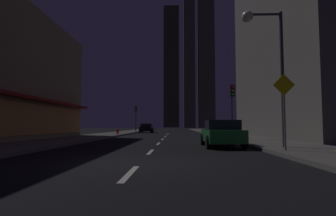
% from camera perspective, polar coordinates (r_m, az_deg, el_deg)
% --- Properties ---
extents(ground_plane, '(78.00, 136.00, 0.10)m').
position_cam_1_polar(ground_plane, '(40.44, 0.15, -5.51)').
color(ground_plane, black).
extents(sidewalk_right, '(4.00, 76.00, 0.15)m').
position_cam_1_polar(sidewalk_right, '(40.85, 10.05, -5.26)').
color(sidewalk_right, '#605E59').
rests_on(sidewalk_right, ground).
extents(sidewalk_left, '(4.00, 76.00, 0.15)m').
position_cam_1_polar(sidewalk_left, '(41.23, -9.67, -5.25)').
color(sidewalk_left, '#605E59').
rests_on(sidewalk_left, ground).
extents(lane_marking_center, '(0.16, 33.40, 0.01)m').
position_cam_1_polar(lane_marking_center, '(22.06, -1.18, -6.80)').
color(lane_marking_center, silver).
rests_on(lane_marking_center, ground).
extents(building_apartment_right, '(11.00, 20.00, 17.91)m').
position_cam_1_polar(building_apartment_right, '(28.90, 29.99, 12.36)').
color(building_apartment_right, slate).
rests_on(building_apartment_right, ground).
extents(skyscraper_distant_tall, '(8.78, 7.97, 70.32)m').
position_cam_1_polar(skyscraper_distant_tall, '(155.23, 0.75, 8.87)').
color(skyscraper_distant_tall, '#3A372C').
rests_on(skyscraper_distant_tall, ground).
extents(skyscraper_distant_mid, '(5.22, 6.15, 63.53)m').
position_cam_1_polar(skyscraper_distant_mid, '(125.97, 4.59, 10.29)').
color(skyscraper_distant_mid, brown).
rests_on(skyscraper_distant_mid, ground).
extents(skyscraper_distant_short, '(7.56, 6.06, 63.53)m').
position_cam_1_polar(skyscraper_distant_short, '(127.59, 8.22, 10.14)').
color(skyscraper_distant_short, brown).
rests_on(skyscraper_distant_short, ground).
extents(car_parked_near, '(1.98, 4.24, 1.45)m').
position_cam_1_polar(car_parked_near, '(14.69, 11.51, -5.37)').
color(car_parked_near, '#1E722D').
rests_on(car_parked_near, ground).
extents(car_parked_far, '(1.98, 4.24, 1.45)m').
position_cam_1_polar(car_parked_far, '(42.23, -4.70, -4.35)').
color(car_parked_far, black).
rests_on(car_parked_far, ground).
extents(fire_hydrant_far_left, '(0.42, 0.30, 0.65)m').
position_cam_1_polar(fire_hydrant_far_left, '(32.29, -10.86, -4.98)').
color(fire_hydrant_far_left, red).
rests_on(fire_hydrant_far_left, sidewalk_left).
extents(traffic_light_near_right, '(0.32, 0.48, 4.20)m').
position_cam_1_polar(traffic_light_near_right, '(21.09, 13.73, 1.83)').
color(traffic_light_near_right, '#2D2D2D').
rests_on(traffic_light_near_right, sidewalk_right).
extents(traffic_light_far_left, '(0.32, 0.48, 4.20)m').
position_cam_1_polar(traffic_light_far_left, '(43.68, -6.98, -1.10)').
color(traffic_light_far_left, '#2D2D2D').
rests_on(traffic_light_far_left, sidewalk_left).
extents(street_lamp_right, '(1.96, 0.56, 6.58)m').
position_cam_1_polar(street_lamp_right, '(13.84, 20.11, 12.81)').
color(street_lamp_right, '#38383D').
rests_on(street_lamp_right, sidewalk_right).
extents(pedestrian_crossing_sign, '(0.91, 0.08, 3.15)m').
position_cam_1_polar(pedestrian_crossing_sign, '(11.89, 23.87, 0.63)').
color(pedestrian_crossing_sign, slate).
rests_on(pedestrian_crossing_sign, sidewalk_right).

